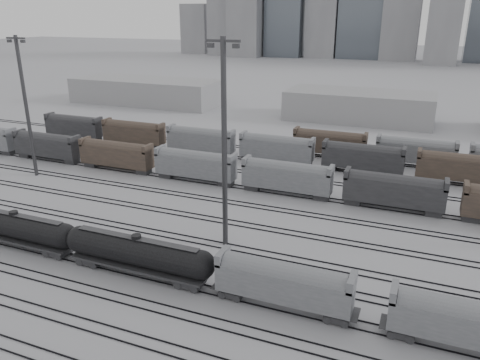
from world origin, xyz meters
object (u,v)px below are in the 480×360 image
at_px(hopper_car_a, 283,281).
at_px(hopper_car_b, 470,322).
at_px(light_mast_c, 224,142).
at_px(tank_car_a, 16,227).
at_px(tank_car_b, 138,253).

bearing_deg(hopper_car_a, hopper_car_b, 0.00).
height_order(hopper_car_a, light_mast_c, light_mast_c).
xyz_separation_m(hopper_car_a, light_mast_c, (-11.18, 10.69, 10.76)).
xyz_separation_m(tank_car_a, tank_car_b, (18.46, 0.00, 0.08)).
bearing_deg(tank_car_b, light_mast_c, 59.84).
height_order(hopper_car_b, light_mast_c, light_mast_c).
bearing_deg(tank_car_b, hopper_car_a, 0.00).
bearing_deg(hopper_car_a, light_mast_c, 136.28).
relative_size(hopper_car_a, hopper_car_b, 1.03).
distance_m(hopper_car_a, light_mast_c, 18.84).
bearing_deg(hopper_car_a, tank_car_a, 180.00).
bearing_deg(hopper_car_a, tank_car_b, 180.00).
bearing_deg(tank_car_b, tank_car_a, 180.00).
distance_m(tank_car_a, hopper_car_b, 52.96).
relative_size(tank_car_a, hopper_car_b, 1.37).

